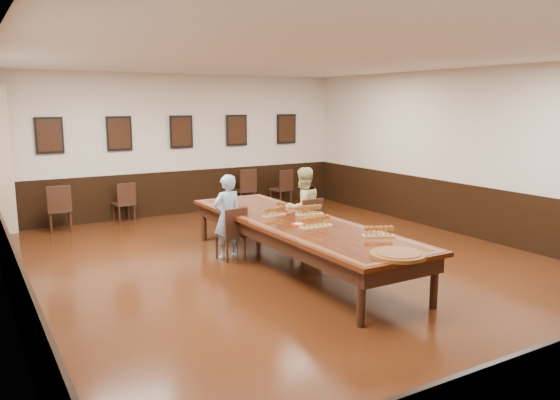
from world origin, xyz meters
TOP-DOWN VIEW (x-y plane):
  - floor at (0.00, 0.00)m, footprint 8.00×10.00m
  - ceiling at (0.00, 0.00)m, footprint 8.00×10.00m
  - wall_back at (0.00, 5.01)m, footprint 8.00×0.02m
  - wall_left at (-4.01, 0.00)m, footprint 0.02×10.00m
  - wall_right at (4.01, 0.00)m, footprint 0.02×10.00m
  - chair_man at (-0.67, 0.96)m, footprint 0.46×0.49m
  - chair_woman at (0.75, 0.86)m, footprint 0.45×0.49m
  - spare_chair_a at (-2.77, 4.48)m, footprint 0.49×0.53m
  - spare_chair_b at (-1.44, 4.72)m, footprint 0.47×0.50m
  - spare_chair_c at (1.49, 4.77)m, footprint 0.49×0.53m
  - spare_chair_d at (2.43, 4.59)m, footprint 0.52×0.55m
  - person_man at (-0.69, 1.05)m, footprint 0.55×0.39m
  - person_woman at (0.74, 0.96)m, footprint 0.74×0.58m
  - pink_phone at (0.60, 0.33)m, footprint 0.10×0.16m
  - wainscoting at (0.00, 0.00)m, footprint 8.00×10.00m
  - conference_table at (0.00, 0.00)m, footprint 1.40×5.00m
  - posters at (0.00, 4.94)m, footprint 6.14×0.04m
  - flight_a at (-0.12, 0.48)m, footprint 0.44×0.23m
  - flight_b at (0.42, 0.27)m, footprint 0.46×0.20m
  - flight_c at (0.00, -0.53)m, footprint 0.50×0.17m
  - flight_d at (0.41, -1.44)m, footprint 0.44×0.31m
  - red_plate_grp at (-0.15, -0.28)m, footprint 0.22×0.22m
  - carved_platter at (-0.03, -2.30)m, footprint 0.83×0.83m

SIDE VIEW (x-z plane):
  - floor at x=0.00m, z-range -0.02..0.00m
  - spare_chair_b at x=-1.44m, z-range 0.00..0.87m
  - chair_man at x=-0.67m, z-range 0.00..0.88m
  - chair_woman at x=0.75m, z-range 0.00..0.92m
  - spare_chair_d at x=2.43m, z-range 0.00..0.93m
  - spare_chair_a at x=-2.77m, z-range 0.00..0.95m
  - spare_chair_c at x=1.49m, z-range 0.00..0.98m
  - wainscoting at x=0.00m, z-range 0.00..1.00m
  - conference_table at x=0.00m, z-range 0.23..0.99m
  - person_man at x=-0.69m, z-range 0.00..1.40m
  - person_woman at x=0.74m, z-range 0.00..1.44m
  - pink_phone at x=0.60m, z-range 0.75..0.76m
  - red_plate_grp at x=-0.15m, z-range 0.75..0.78m
  - carved_platter at x=-0.03m, z-range 0.75..0.80m
  - flight_a at x=-0.12m, z-range 0.74..0.90m
  - flight_d at x=0.41m, z-range 0.74..0.90m
  - flight_b at x=0.42m, z-range 0.74..0.91m
  - flight_c at x=0.00m, z-range 0.74..0.93m
  - wall_back at x=0.00m, z-range 0.00..3.20m
  - wall_left at x=-4.01m, z-range 0.00..3.20m
  - wall_right at x=4.01m, z-range 0.00..3.20m
  - posters at x=0.00m, z-range 1.53..2.27m
  - ceiling at x=0.00m, z-range 3.20..3.22m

